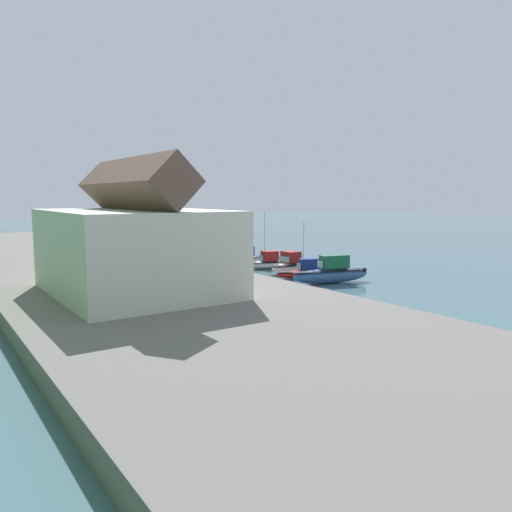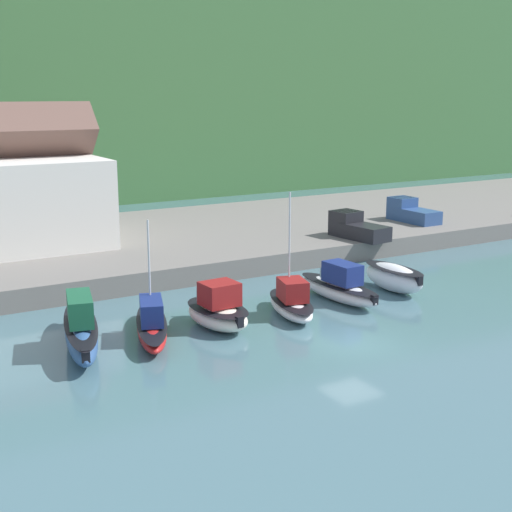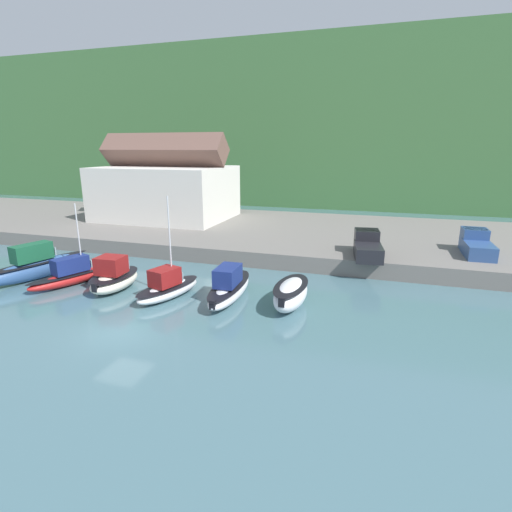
% 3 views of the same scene
% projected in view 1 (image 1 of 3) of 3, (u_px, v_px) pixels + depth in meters
% --- Properties ---
extents(ground_plane, '(320.00, 320.00, 0.00)m').
position_uv_depth(ground_plane, '(302.00, 265.00, 61.66)').
color(ground_plane, '#476B75').
extents(quay_promenade, '(120.26, 21.86, 1.34)m').
position_uv_depth(quay_promenade, '(107.00, 278.00, 47.94)').
color(quay_promenade, slate).
rests_on(quay_promenade, ground_plane).
extents(harbor_clubhouse, '(15.09, 11.26, 9.99)m').
position_uv_depth(harbor_clubhouse, '(135.00, 245.00, 36.90)').
color(harbor_clubhouse, silver).
rests_on(harbor_clubhouse, quay_promenade).
extents(moored_boat_0, '(3.47, 8.36, 2.76)m').
position_uv_depth(moored_boat_0, '(331.00, 273.00, 48.69)').
color(moored_boat_0, '#33568E').
rests_on(moored_boat_0, ground_plane).
extents(moored_boat_1, '(3.86, 7.27, 5.88)m').
position_uv_depth(moored_boat_1, '(309.00, 271.00, 51.70)').
color(moored_boat_1, red).
rests_on(moored_boat_1, ground_plane).
extents(moored_boat_2, '(2.71, 4.74, 2.46)m').
position_uv_depth(moored_boat_2, '(290.00, 266.00, 54.78)').
color(moored_boat_2, white).
rests_on(moored_boat_2, ground_plane).
extents(moored_boat_3, '(3.22, 5.64, 6.76)m').
position_uv_depth(moored_boat_3, '(268.00, 262.00, 58.54)').
color(moored_boat_3, silver).
rests_on(moored_boat_3, ground_plane).
extents(moored_boat_4, '(2.12, 6.74, 2.31)m').
position_uv_depth(moored_boat_4, '(242.00, 259.00, 61.26)').
color(moored_boat_4, silver).
rests_on(moored_boat_4, ground_plane).
extents(moored_boat_5, '(2.00, 4.89, 1.67)m').
position_uv_depth(moored_boat_5, '(225.00, 255.00, 64.68)').
color(moored_boat_5, white).
rests_on(moored_boat_5, ground_plane).
extents(parked_car_1, '(4.39, 2.32, 2.16)m').
position_uv_depth(parked_car_1, '(63.00, 232.00, 87.59)').
color(parked_car_1, silver).
rests_on(parked_car_1, quay_promenade).
extents(pickup_truck_0, '(2.53, 4.93, 1.90)m').
position_uv_depth(pickup_truck_0, '(146.00, 246.00, 62.80)').
color(pickup_truck_0, black).
rests_on(pickup_truck_0, quay_promenade).
extents(pickup_truck_1, '(2.03, 4.74, 1.90)m').
position_uv_depth(pickup_truck_1, '(100.00, 243.00, 67.88)').
color(pickup_truck_1, '#2D4C84').
rests_on(pickup_truck_1, quay_promenade).
extents(person_on_quay, '(0.40, 0.40, 2.14)m').
position_uv_depth(person_on_quay, '(101.00, 234.00, 79.02)').
color(person_on_quay, '#232838').
rests_on(person_on_quay, quay_promenade).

